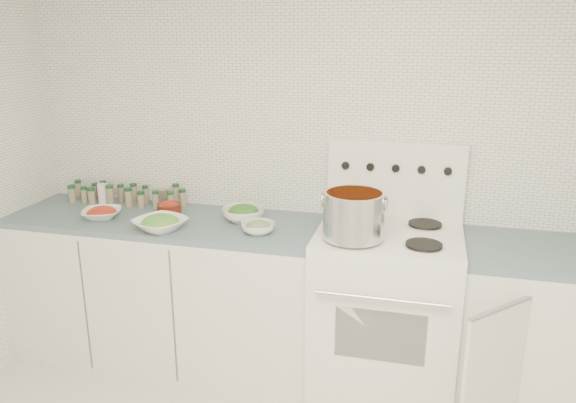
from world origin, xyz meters
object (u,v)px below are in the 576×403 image
at_px(stock_pot, 354,213).
at_px(bowl_tomato, 102,213).
at_px(stove, 385,306).
at_px(bowl_snowpea, 160,223).

height_order(stock_pot, bowl_tomato, stock_pot).
relative_size(stock_pot, bowl_tomato, 1.18).
xyz_separation_m(stove, bowl_tomato, (-1.66, -0.09, 0.43)).
relative_size(stove, stock_pot, 4.13).
distance_m(stock_pot, bowl_tomato, 1.49).
xyz_separation_m(stock_pot, bowl_tomato, (-1.48, 0.08, -0.14)).
bearing_deg(stove, bowl_snowpea, -171.24).
bearing_deg(bowl_snowpea, stove, 8.76).
distance_m(stove, bowl_snowpea, 1.32).
bearing_deg(bowl_tomato, bowl_snowpea, -13.70).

